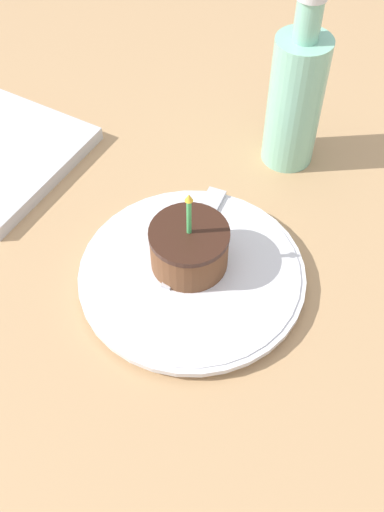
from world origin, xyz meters
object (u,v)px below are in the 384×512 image
at_px(cake_slice, 191,248).
at_px(bottle, 296,98).
at_px(plate, 192,275).
at_px(fork, 197,228).

xyz_separation_m(cake_slice, bottle, (0.02, 0.25, 0.05)).
xyz_separation_m(plate, fork, (-0.03, 0.06, 0.01)).
bearing_deg(bottle, fork, -99.87).
xyz_separation_m(fork, bottle, (0.03, 0.20, 0.08)).
relative_size(cake_slice, bottle, 0.46).
distance_m(fork, bottle, 0.22).
height_order(cake_slice, fork, cake_slice).
xyz_separation_m(plate, cake_slice, (-0.01, 0.01, 0.04)).
bearing_deg(cake_slice, fork, 111.01).
height_order(cake_slice, bottle, bottle).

